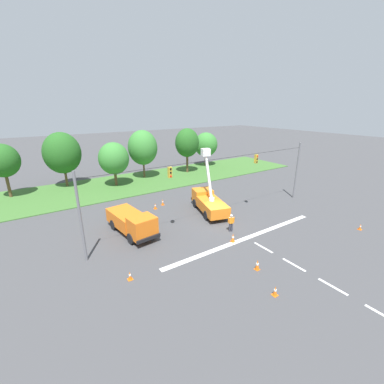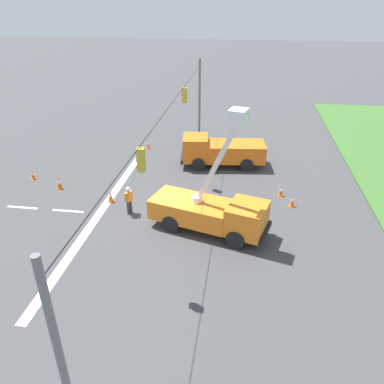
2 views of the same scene
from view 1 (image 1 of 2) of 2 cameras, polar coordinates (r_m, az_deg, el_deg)
The scene contains 20 objects.
ground_plane at distance 27.26m, azimuth 5.37°, elevation -6.41°, with size 200.00×200.00×0.00m, color #424244.
grass_verge at distance 41.85m, azimuth -10.28°, elevation 2.46°, with size 56.00×12.00×0.10m, color #3D6B2D.
lane_markings at distance 23.51m, azimuth 14.62°, elevation -11.31°, with size 17.60×15.25×0.01m.
signal_gantry at distance 25.75m, azimuth 5.65°, elevation 2.19°, with size 26.20×0.33×7.20m.
tree_far_west at distance 40.35m, azimuth -36.51°, elevation 5.59°, with size 3.97×3.77×7.06m.
tree_west at distance 41.63m, azimuth -26.90°, elevation 7.72°, with size 5.15×4.80×8.01m.
tree_centre at distance 39.49m, azimuth -16.99°, elevation 7.13°, with size 4.37×4.43×6.53m.
tree_east at distance 42.84m, azimuth -10.90°, elevation 9.65°, with size 4.70×4.83×7.85m.
tree_far_east at distance 45.59m, azimuth -1.09°, elevation 10.85°, with size 4.28×3.92×7.83m.
tree_east_end at distance 51.34m, azimuth 3.10°, elevation 10.47°, with size 4.60×4.45×6.58m.
utility_truck_bucket_lift at distance 29.02m, azimuth 3.70°, elevation -1.96°, with size 3.95×6.92×7.03m.
utility_truck_support_near at distance 24.80m, azimuth -13.19°, elevation -6.43°, with size 3.00×6.54×2.29m.
road_worker at distance 24.89m, azimuth 8.68°, elevation -6.56°, with size 0.60×0.39×1.77m.
traffic_cone_foreground_left at distance 18.25m, azimuth 18.00°, elevation -20.16°, with size 0.36×0.36×0.69m.
traffic_cone_foreground_right at distance 19.20m, azimuth -13.63°, elevation -17.62°, with size 0.36×0.36×0.65m.
traffic_cone_mid_left at distance 23.38m, azimuth 9.09°, elevation -9.97°, with size 0.36×0.36×0.80m.
traffic_cone_mid_right at distance 30.35m, azimuth -8.18°, elevation -3.09°, with size 0.36×0.36×0.74m.
traffic_cone_near_bucket at distance 31.40m, azimuth -6.54°, elevation -2.26°, with size 0.36×0.36×0.74m.
traffic_cone_lane_edge_a at distance 30.09m, azimuth 33.31°, elevation -6.50°, with size 0.36×0.36×0.61m.
traffic_cone_lane_edge_b at distance 20.18m, azimuth 14.32°, elevation -15.38°, with size 0.36×0.36×0.82m.
Camera 1 is at (-15.76, -19.03, 11.51)m, focal length 24.00 mm.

